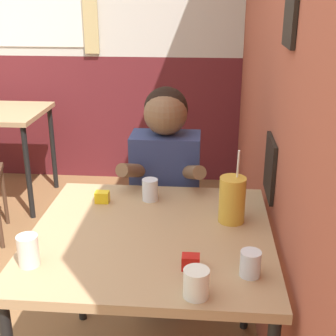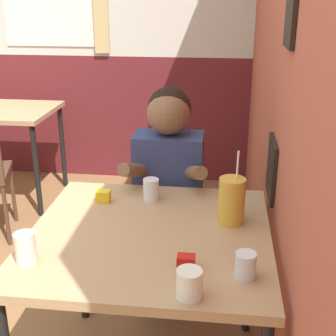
# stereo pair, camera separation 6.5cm
# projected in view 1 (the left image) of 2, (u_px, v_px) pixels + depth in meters

# --- Properties ---
(brick_wall_right) EXTENTS (0.08, 4.67, 2.70)m
(brick_wall_right) POSITION_uv_depth(u_px,v_px,m) (267.00, 45.00, 2.54)
(brick_wall_right) COLOR #9E4C38
(brick_wall_right) RESTS_ON ground_plane
(back_wall) EXTENTS (5.93, 0.09, 2.70)m
(back_wall) POSITION_uv_depth(u_px,v_px,m) (68.00, 25.00, 3.93)
(back_wall) COLOR silver
(back_wall) RESTS_ON ground_plane
(main_table) EXTENTS (0.93, 0.90, 0.76)m
(main_table) POSITION_uv_depth(u_px,v_px,m) (151.00, 248.00, 1.82)
(main_table) COLOR tan
(main_table) RESTS_ON ground_plane
(person_seated) EXTENTS (0.42, 0.41, 1.20)m
(person_seated) POSITION_uv_depth(u_px,v_px,m) (166.00, 197.00, 2.39)
(person_seated) COLOR navy
(person_seated) RESTS_ON ground_plane
(cocktail_pitcher) EXTENTS (0.11, 0.11, 0.31)m
(cocktail_pitcher) POSITION_uv_depth(u_px,v_px,m) (232.00, 200.00, 1.85)
(cocktail_pitcher) COLOR gold
(cocktail_pitcher) RESTS_ON main_table
(glass_near_pitcher) EXTENTS (0.07, 0.07, 0.10)m
(glass_near_pitcher) POSITION_uv_depth(u_px,v_px,m) (150.00, 190.00, 2.06)
(glass_near_pitcher) COLOR silver
(glass_near_pitcher) RESTS_ON main_table
(glass_center) EXTENTS (0.08, 0.08, 0.09)m
(glass_center) POSITION_uv_depth(u_px,v_px,m) (196.00, 283.00, 1.41)
(glass_center) COLOR silver
(glass_center) RESTS_ON main_table
(glass_far_side) EXTENTS (0.07, 0.07, 0.11)m
(glass_far_side) POSITION_uv_depth(u_px,v_px,m) (28.00, 251.00, 1.57)
(glass_far_side) COLOR silver
(glass_far_side) RESTS_ON main_table
(glass_by_brick) EXTENTS (0.07, 0.07, 0.09)m
(glass_by_brick) POSITION_uv_depth(u_px,v_px,m) (250.00, 264.00, 1.51)
(glass_by_brick) COLOR silver
(glass_by_brick) RESTS_ON main_table
(condiment_ketchup) EXTENTS (0.06, 0.04, 0.05)m
(condiment_ketchup) POSITION_uv_depth(u_px,v_px,m) (191.00, 262.00, 1.56)
(condiment_ketchup) COLOR #B7140F
(condiment_ketchup) RESTS_ON main_table
(condiment_mustard) EXTENTS (0.06, 0.04, 0.05)m
(condiment_mustard) POSITION_uv_depth(u_px,v_px,m) (102.00, 197.00, 2.04)
(condiment_mustard) COLOR yellow
(condiment_mustard) RESTS_ON main_table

